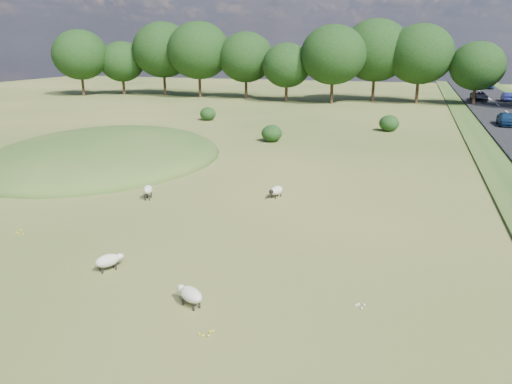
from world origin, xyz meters
TOP-DOWN VIEW (x-y plane):
  - ground at (0.00, 20.00)m, footprint 160.00×160.00m
  - mound at (-12.00, 12.00)m, footprint 16.00×20.00m
  - treeline at (-1.06, 55.44)m, footprint 96.28×14.66m
  - shrubs at (-1.81, 28.64)m, footprint 21.28×11.90m
  - sheep_0 at (2.36, 6.53)m, footprint 0.76×1.15m
  - sheep_1 at (-1.14, -4.13)m, footprint 0.90×1.09m
  - sheep_2 at (-4.15, 4.24)m, footprint 0.74×1.11m
  - sheep_3 at (2.83, -5.63)m, footprint 1.17×0.88m
  - car_0 at (18.10, 61.09)m, footprint 2.15×4.66m
  - car_1 at (18.10, 36.50)m, footprint 1.56×3.87m
  - car_2 at (21.90, 84.31)m, footprint 2.02×4.97m
  - car_6 at (21.90, 61.37)m, footprint 1.31×3.76m

SIDE VIEW (x-z plane):
  - ground at x=0.00m, z-range 0.00..0.00m
  - mound at x=-12.00m, z-range -2.00..2.00m
  - sheep_1 at x=-1.14m, z-range 0.08..0.71m
  - sheep_0 at x=2.36m, z-range 0.08..0.72m
  - sheep_3 at x=2.83m, z-range 0.09..0.74m
  - sheep_2 at x=-4.15m, z-range 0.15..0.93m
  - shrubs at x=-1.81m, z-range -0.03..1.52m
  - car_6 at x=21.90m, z-range 0.25..1.49m
  - car_0 at x=18.10m, z-range 0.25..1.54m
  - car_1 at x=18.10m, z-range 0.25..1.57m
  - car_2 at x=21.90m, z-range 0.25..1.69m
  - treeline at x=-1.06m, z-range 0.72..12.41m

